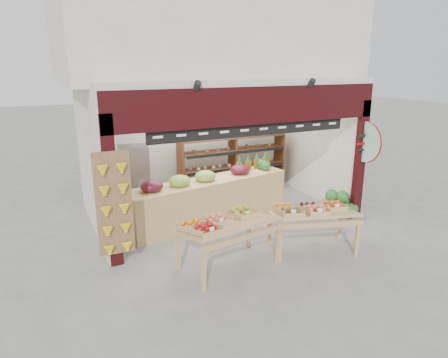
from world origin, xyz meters
TOP-DOWN VIEW (x-y plane):
  - ground at (0.00, 0.00)m, footprint 60.00×60.00m
  - shop_structure at (0.00, 1.61)m, footprint 6.36×5.12m
  - banana_board at (-2.73, -1.17)m, footprint 0.60×0.15m
  - gift_sign at (2.75, -1.15)m, footprint 0.04×0.93m
  - back_shelving at (0.88, 1.58)m, footprint 2.97×0.49m
  - refrigerator at (-1.78, 1.47)m, footprint 0.79×0.79m
  - cardboard_stack at (-1.39, 0.93)m, footprint 1.08×0.78m
  - mid_counter at (-0.46, 0.10)m, footprint 3.89×1.39m
  - display_table_left at (-1.14, -1.96)m, footprint 1.77×1.17m
  - display_table_right at (0.63, -2.04)m, footprint 1.74×1.30m
  - watermelon_pile at (2.48, -0.88)m, footprint 0.79×0.76m

SIDE VIEW (x-z plane):
  - ground at x=0.00m, z-range 0.00..0.00m
  - watermelon_pile at x=2.48m, z-range -0.08..0.50m
  - cardboard_stack at x=-1.39m, z-range -0.09..0.61m
  - mid_counter at x=-0.46m, z-range -0.07..1.11m
  - display_table_right at x=0.63m, z-range 0.27..1.27m
  - display_table_left at x=-1.14m, z-range 0.28..1.32m
  - refrigerator at x=-1.78m, z-range 0.00..1.70m
  - banana_board at x=-2.73m, z-range 0.22..2.02m
  - back_shelving at x=0.88m, z-range 0.22..2.06m
  - gift_sign at x=2.75m, z-range 1.29..2.21m
  - shop_structure at x=0.00m, z-range 1.22..6.62m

